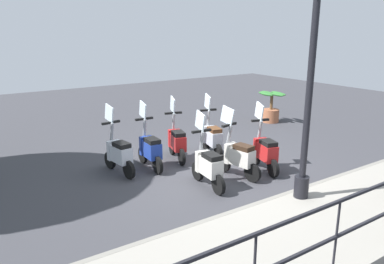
% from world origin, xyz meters
% --- Properties ---
extents(ground_plane, '(28.00, 28.00, 0.00)m').
position_xyz_m(ground_plane, '(0.00, 0.00, 0.00)').
color(ground_plane, '#38383D').
extents(promenade_walkway, '(2.20, 20.00, 0.15)m').
position_xyz_m(promenade_walkway, '(-3.15, 0.00, 0.07)').
color(promenade_walkway, gray).
rests_on(promenade_walkway, ground_plane).
extents(lamp_post_near, '(0.26, 0.90, 4.38)m').
position_xyz_m(lamp_post_near, '(-2.40, -0.19, 2.10)').
color(lamp_post_near, black).
rests_on(lamp_post_near, promenade_walkway).
extents(potted_palm, '(1.06, 0.66, 1.05)m').
position_xyz_m(potted_palm, '(2.51, -4.34, 0.45)').
color(potted_palm, '#9E5B3D').
rests_on(potted_palm, ground_plane).
extents(scooter_near_0, '(1.21, 0.53, 1.54)m').
position_xyz_m(scooter_near_0, '(-0.78, -0.83, 0.48)').
color(scooter_near_0, black).
rests_on(scooter_near_0, ground_plane).
extents(scooter_near_1, '(1.22, 0.48, 1.54)m').
position_xyz_m(scooter_near_1, '(-0.72, -0.09, 0.48)').
color(scooter_near_1, black).
rests_on(scooter_near_1, ground_plane).
extents(scooter_near_2, '(1.23, 0.44, 1.54)m').
position_xyz_m(scooter_near_2, '(-0.81, 0.78, 0.48)').
color(scooter_near_2, black).
rests_on(scooter_near_2, ground_plane).
extents(scooter_far_0, '(1.21, 0.51, 1.54)m').
position_xyz_m(scooter_far_0, '(0.79, -0.51, 0.48)').
color(scooter_far_0, black).
rests_on(scooter_far_0, ground_plane).
extents(scooter_far_1, '(1.21, 0.52, 1.54)m').
position_xyz_m(scooter_far_1, '(0.98, 0.44, 0.48)').
color(scooter_far_1, black).
rests_on(scooter_far_1, ground_plane).
extents(scooter_far_2, '(1.23, 0.44, 1.54)m').
position_xyz_m(scooter_far_2, '(0.81, 1.26, 0.48)').
color(scooter_far_2, black).
rests_on(scooter_far_2, ground_plane).
extents(scooter_far_3, '(1.23, 0.44, 1.54)m').
position_xyz_m(scooter_far_3, '(0.90, 1.99, 0.48)').
color(scooter_far_3, black).
rests_on(scooter_far_3, ground_plane).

